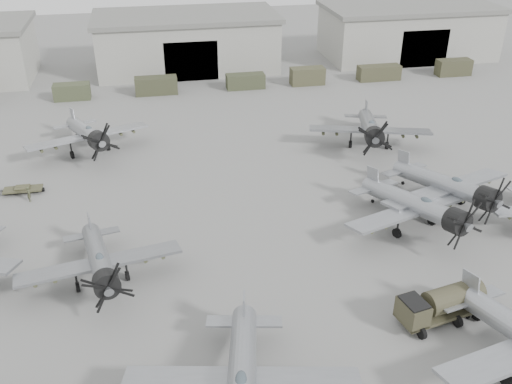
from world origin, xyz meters
The scene contains 17 objects.
ground centered at (0.00, 0.00, 0.00)m, with size 220.00×220.00×0.00m, color slate.
hangar_center centered at (0.00, 61.96, 4.37)m, with size 29.00×14.80×8.70m.
hangar_right centered at (38.00, 61.96, 4.37)m, with size 29.00×14.80×8.70m.
support_truck_2 centered at (-17.35, 50.00, 1.11)m, with size 4.98×2.20×2.22m, color #3C422B.
support_truck_3 centered at (-5.64, 50.00, 1.24)m, with size 6.00×2.20×2.48m, color #363925.
support_truck_4 centered at (7.40, 50.00, 1.06)m, with size 5.65×2.20×2.12m, color #383C27.
support_truck_5 centered at (16.88, 50.00, 1.27)m, with size 5.08×2.20×2.54m, color #40402A.
support_truck_6 centered at (28.28, 50.00, 1.11)m, with size 6.57×2.20×2.22m, color #3C3C27.
support_truck_7 centered at (40.74, 50.00, 1.24)m, with size 5.41×2.20×2.47m, color #3A3A25.
aircraft_near_1 centered at (-3.23, -7.67, 2.50)m, with size 13.86×12.47×5.50m.
aircraft_mid_1 centered at (-11.59, 5.97, 2.25)m, with size 12.48×11.23×4.95m.
aircraft_mid_2 centered at (15.17, 8.54, 2.51)m, with size 13.77×12.40×5.52m.
aircraft_far_0 centered at (-13.84, 30.59, 2.48)m, with size 13.50×12.18×5.44m.
aircraft_far_1 centered at (17.49, 26.03, 2.52)m, with size 13.87×12.48×5.54m.
aircraft_extra_684 centered at (19.57, 11.44, 2.51)m, with size 13.77×12.40×5.52m.
fuel_tanker centered at (11.83, -2.44, 1.47)m, with size 6.93×3.98×2.56m.
ground_crew centered at (-19.02, 20.79, 0.79)m, with size 0.58×0.38×1.58m, color #41452D.
Camera 1 is at (-6.87, -30.32, 27.35)m, focal length 40.00 mm.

